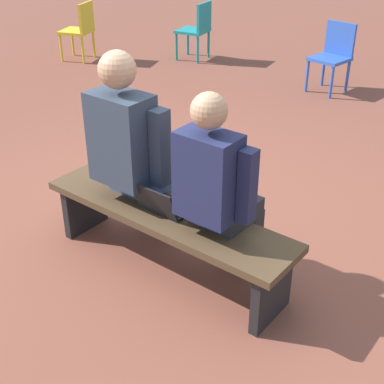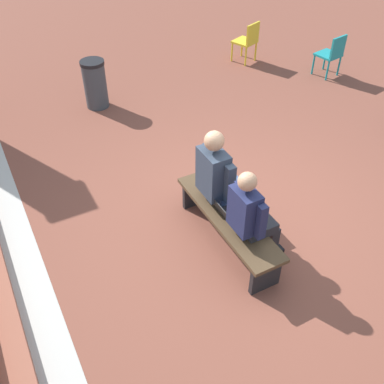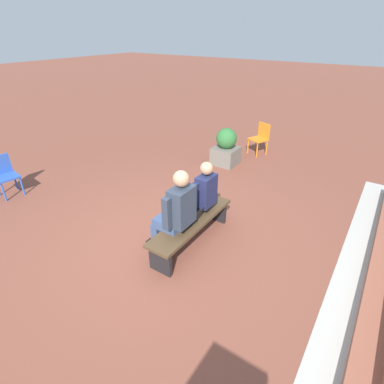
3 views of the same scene
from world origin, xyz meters
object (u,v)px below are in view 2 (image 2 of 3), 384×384
Objects in this scene: bench at (228,221)px; laptop at (227,212)px; litter_bin at (95,84)px; person_student at (252,215)px; plastic_chair_foreground at (248,40)px; person_adult at (221,178)px; plastic_chair_near_bench_right at (332,53)px.

laptop reaches higher than bench.
laptop is 0.37× the size of litter_bin.
person_student is 4.13× the size of laptop.
plastic_chair_foreground is at bearing -84.17° from litter_bin.
person_adult is 4.96m from plastic_chair_near_bench_right.
bench is 2.14× the size of plastic_chair_near_bench_right.
person_student is 0.67m from person_adult.
person_adult is (0.31, -0.07, 0.40)m from bench.
person_adult is 5.09m from plastic_chair_foreground.
litter_bin is at bearing 95.83° from plastic_chair_foreground.
plastic_chair_near_bench_right reaches higher than laptop.
plastic_chair_foreground is at bearing -37.21° from person_adult.
person_student is 0.92× the size of person_adult.
person_student is 1.57× the size of plastic_chair_near_bench_right.
litter_bin is at bearing 5.66° from person_adult.
litter_bin is (4.01, 0.29, 0.08)m from bench.
person_adult reaches higher than laptop.
plastic_chair_near_bench_right is 1.00× the size of plastic_chair_foreground.
litter_bin reaches higher than bench.
plastic_chair_near_bench_right reaches higher than bench.
litter_bin reaches higher than laptop.
laptop is at bearing 125.30° from plastic_chair_near_bench_right.
person_student is at bearing 128.95° from plastic_chair_near_bench_right.
person_adult reaches higher than plastic_chair_near_bench_right.
bench is at bearing 166.99° from person_adult.
person_student reaches higher than plastic_chair_near_bench_right.
person_adult is at bearing 142.79° from plastic_chair_foreground.
laptop is (0.01, 0.01, 0.15)m from bench.
bench is at bearing 10.55° from person_student.
person_student is 1.54× the size of litter_bin.
bench is at bearing 125.44° from plastic_chair_near_bench_right.
person_student is at bearing -167.84° from laptop.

